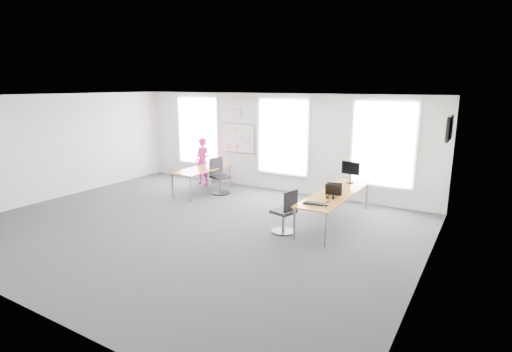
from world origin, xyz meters
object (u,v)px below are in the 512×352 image
Objects in this scene: keyboard at (314,204)px; person at (203,161)px; desk_right at (335,195)px; chair_left at (219,178)px; monitor at (350,170)px; desk_left at (202,170)px; headphones at (330,197)px; chair_right at (285,214)px.

person is at bearing 143.55° from keyboard.
keyboard is at bearing -24.71° from person.
desk_right is 1.98× the size of person.
monitor reaches higher than chair_left.
desk_left is at bearing -163.74° from monitor.
person reaches higher than monitor.
monitor is (-0.01, 1.11, 0.39)m from desk_right.
person is 5.53m from headphones.
keyboard is at bearing 108.07° from chair_right.
desk_left is at bearing 148.70° from keyboard.
monitor is (3.96, 0.33, 0.62)m from chair_left.
desk_right is 1.18m from monitor.
desk_right is 3.09× the size of chair_right.
desk_right is 2.85× the size of chair_left.
monitor reaches higher than chair_right.
person is 2.76× the size of monitor.
chair_left is 4.36m from keyboard.
desk_right is 5.28m from person.
person reaches higher than headphones.
desk_right is 4.06m from chair_left.
desk_right is 1.41m from chair_right.
keyboard is at bearing -21.56° from desk_left.
person is at bearing 164.66° from desk_right.
headphones is 0.33× the size of monitor.
person reaches higher than desk_right.
person is 5.62m from keyboard.
chair_right is 5.10m from person.
monitor is (0.05, 2.24, 0.33)m from keyboard.
chair_left is 1.92× the size of monitor.
headphones is 1.70m from monitor.
chair_right is at bearing -97.07° from monitor.
person is 5.09m from monitor.
monitor is at bearing -1.18° from person.
monitor reaches higher than desk_left.
chair_left is at bearing -26.83° from person.
headphones is at bearing -14.36° from desk_left.
chair_left reaches higher than keyboard.
chair_right reaches higher than keyboard.
keyboard reaches higher than desk_left.
desk_left is 0.58m from chair_left.
chair_right is 0.92× the size of chair_left.
desk_left is (-4.48, 0.61, -0.01)m from desk_right.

